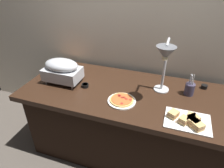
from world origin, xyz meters
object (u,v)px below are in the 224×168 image
at_px(pizza_plate_front, 122,100).
at_px(pizza_plate_center, 66,65).
at_px(sandwich_platter, 188,120).
at_px(sauce_cup_near, 204,87).
at_px(sauce_cup_far, 85,85).
at_px(utensil_holder, 190,89).
at_px(heat_lamp, 165,58).
at_px(chafing_dish, 62,70).

height_order(pizza_plate_front, pizza_plate_center, same).
xyz_separation_m(sandwich_platter, sauce_cup_near, (0.14, 0.55, -0.01)).
relative_size(sauce_cup_far, utensil_holder, 0.32).
height_order(heat_lamp, sauce_cup_near, heat_lamp).
distance_m(chafing_dish, utensil_holder, 1.19).
bearing_deg(heat_lamp, pizza_plate_center, 164.04).
distance_m(heat_lamp, sandwich_platter, 0.50).
bearing_deg(sauce_cup_far, utensil_holder, 11.26).
distance_m(pizza_plate_front, sauce_cup_far, 0.41).
height_order(heat_lamp, pizza_plate_front, heat_lamp).
xyz_separation_m(pizza_plate_front, pizza_plate_center, (-0.81, 0.46, 0.00)).
relative_size(pizza_plate_front, sauce_cup_far, 3.59).
distance_m(heat_lamp, pizza_plate_center, 1.21).
distance_m(heat_lamp, sauce_cup_far, 0.79).
xyz_separation_m(pizza_plate_front, utensil_holder, (0.54, 0.30, 0.05)).
xyz_separation_m(chafing_dish, sauce_cup_far, (0.24, -0.01, -0.12)).
bearing_deg(utensil_holder, pizza_plate_front, -150.89).
bearing_deg(heat_lamp, sauce_cup_far, -177.58).
bearing_deg(sauce_cup_far, chafing_dish, 177.04).
xyz_separation_m(sandwich_platter, utensil_holder, (-0.00, 0.39, 0.03)).
distance_m(heat_lamp, pizza_plate_front, 0.50).
bearing_deg(sandwich_platter, sauce_cup_far, 167.48).
distance_m(pizza_plate_front, utensil_holder, 0.62).
xyz_separation_m(sauce_cup_near, sauce_cup_far, (-1.08, -0.34, -0.00)).
height_order(pizza_plate_front, sandwich_platter, sandwich_platter).
bearing_deg(pizza_plate_front, sandwich_platter, -9.98).
distance_m(heat_lamp, utensil_holder, 0.44).
relative_size(chafing_dish, sauce_cup_near, 6.24).
xyz_separation_m(pizza_plate_center, utensil_holder, (1.35, -0.16, 0.05)).
height_order(chafing_dish, pizza_plate_center, chafing_dish).
xyz_separation_m(pizza_plate_center, sauce_cup_far, (0.41, -0.34, 0.00)).
relative_size(sauce_cup_near, utensil_holder, 0.27).
bearing_deg(sauce_cup_far, pizza_plate_front, -15.87).
xyz_separation_m(pizza_plate_front, sandwich_platter, (0.54, -0.09, 0.01)).
bearing_deg(chafing_dish, utensil_holder, 8.42).
xyz_separation_m(heat_lamp, sandwich_platter, (0.24, -0.24, -0.37)).
relative_size(chafing_dish, sauce_cup_far, 5.25).
height_order(pizza_plate_center, utensil_holder, utensil_holder).
distance_m(chafing_dish, sandwich_platter, 1.20).
relative_size(pizza_plate_front, utensil_holder, 1.14).
relative_size(pizza_plate_center, sauce_cup_near, 4.27).
height_order(pizza_plate_center, sandwich_platter, sandwich_platter).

